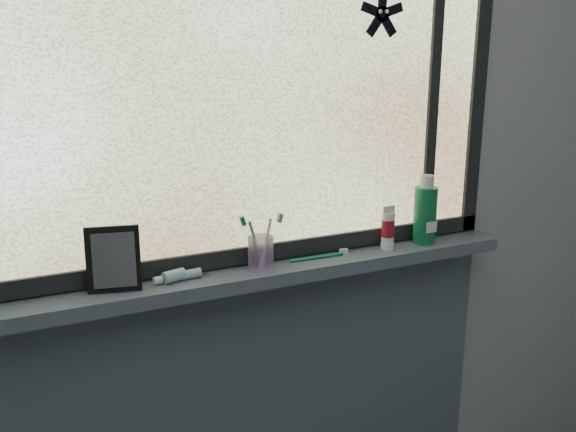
% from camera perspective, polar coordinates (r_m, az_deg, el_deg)
% --- Properties ---
extents(wall_back, '(3.00, 0.01, 2.50)m').
position_cam_1_polar(wall_back, '(1.84, -3.35, 2.84)').
color(wall_back, '#9EA3A8').
rests_on(wall_back, ground).
extents(windowsill, '(1.62, 0.14, 0.04)m').
position_cam_1_polar(windowsill, '(1.85, -2.37, -5.21)').
color(windowsill, '#4A5463').
rests_on(windowsill, wall_back).
extents(sill_apron, '(1.62, 0.02, 0.98)m').
position_cam_1_polar(sill_apron, '(2.13, -2.84, -17.62)').
color(sill_apron, '#4A5463').
rests_on(sill_apron, floor).
extents(window_pane, '(1.50, 0.01, 1.00)m').
position_cam_1_polar(window_pane, '(1.78, -3.22, 11.52)').
color(window_pane, silver).
rests_on(window_pane, wall_back).
extents(frame_bottom, '(1.60, 0.03, 0.05)m').
position_cam_1_polar(frame_bottom, '(1.87, -2.95, -3.30)').
color(frame_bottom, black).
rests_on(frame_bottom, windowsill).
extents(frame_right, '(0.05, 0.03, 1.10)m').
position_cam_1_polar(frame_right, '(2.18, 16.50, 11.68)').
color(frame_right, black).
rests_on(frame_right, wall_back).
extents(frame_mullion, '(0.03, 0.03, 1.00)m').
position_cam_1_polar(frame_mullion, '(2.07, 12.76, 11.75)').
color(frame_mullion, black).
rests_on(frame_mullion, wall_back).
extents(starfish_sticker, '(0.15, 0.02, 0.15)m').
position_cam_1_polar(starfish_sticker, '(1.95, 8.35, 17.33)').
color(starfish_sticker, black).
rests_on(starfish_sticker, window_pane).
extents(vanity_mirror, '(0.15, 0.10, 0.17)m').
position_cam_1_polar(vanity_mirror, '(1.71, -15.27, -3.71)').
color(vanity_mirror, black).
rests_on(vanity_mirror, windowsill).
extents(toothpaste_tube, '(0.19, 0.07, 0.03)m').
position_cam_1_polar(toothpaste_tube, '(1.76, -9.49, -5.17)').
color(toothpaste_tube, white).
rests_on(toothpaste_tube, windowsill).
extents(toothbrush_cup, '(0.08, 0.08, 0.10)m').
position_cam_1_polar(toothbrush_cup, '(1.82, -2.44, -3.29)').
color(toothbrush_cup, '#B89ED1').
rests_on(toothbrush_cup, windowsill).
extents(toothbrush_lying, '(0.21, 0.03, 0.01)m').
position_cam_1_polar(toothbrush_lying, '(1.91, 2.59, -3.62)').
color(toothbrush_lying, '#0D7561').
rests_on(toothbrush_lying, windowsill).
extents(mouthwash_bottle, '(0.08, 0.08, 0.18)m').
position_cam_1_polar(mouthwash_bottle, '(2.08, 12.11, 0.59)').
color(mouthwash_bottle, '#1E9E61').
rests_on(mouthwash_bottle, windowsill).
extents(cream_tube, '(0.05, 0.05, 0.10)m').
position_cam_1_polar(cream_tube, '(2.00, 8.89, -0.89)').
color(cream_tube, silver).
rests_on(cream_tube, windowsill).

